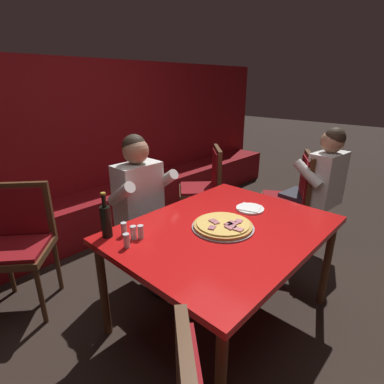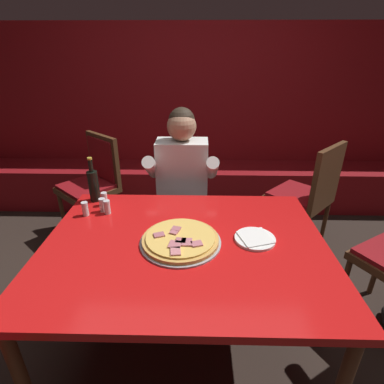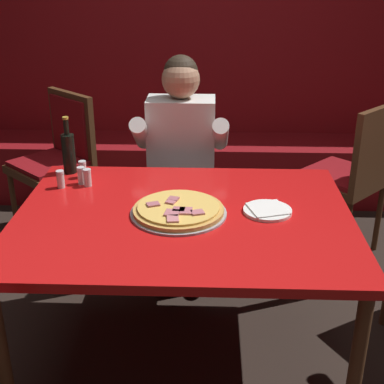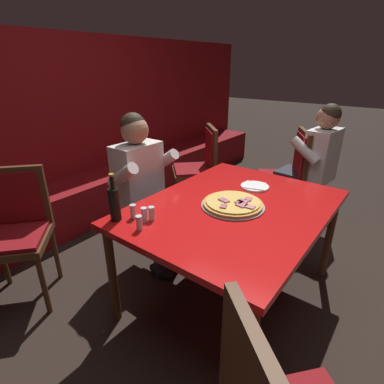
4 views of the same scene
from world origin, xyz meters
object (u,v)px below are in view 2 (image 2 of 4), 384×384
(shaker_oregano, at_px, (105,199))
(dining_chair_far_right, at_px, (309,191))
(shaker_black_pepper, at_px, (85,210))
(pizza, at_px, (180,240))
(shaker_parmesan, at_px, (107,208))
(diner_seated_blue_shirt, at_px, (182,187))
(dining_chair_by_booth, at_px, (94,179))
(main_dining_table, at_px, (185,253))
(beer_bottle, at_px, (94,185))
(shaker_red_pepper_flakes, at_px, (103,206))
(plate_white_paper, at_px, (255,238))

(shaker_oregano, distance_m, dining_chair_far_right, 1.62)
(shaker_black_pepper, bearing_deg, shaker_oregano, 60.13)
(pizza, bearing_deg, shaker_oregano, 141.43)
(shaker_parmesan, bearing_deg, diner_seated_blue_shirt, 48.88)
(pizza, height_order, shaker_parmesan, shaker_parmesan)
(shaker_black_pepper, distance_m, dining_chair_by_booth, 1.03)
(main_dining_table, xyz_separation_m, shaker_parmesan, (-0.47, 0.29, 0.10))
(main_dining_table, bearing_deg, shaker_black_pepper, 156.01)
(main_dining_table, relative_size, shaker_black_pepper, 16.78)
(diner_seated_blue_shirt, xyz_separation_m, dining_chair_by_booth, (-0.83, 0.46, -0.14))
(beer_bottle, height_order, shaker_parmesan, beer_bottle)
(beer_bottle, relative_size, shaker_black_pepper, 3.40)
(pizza, bearing_deg, dining_chair_far_right, 44.68)
(pizza, distance_m, shaker_oregano, 0.64)
(shaker_red_pepper_flakes, xyz_separation_m, diner_seated_blue_shirt, (0.45, 0.45, -0.08))
(shaker_parmesan, relative_size, dining_chair_by_booth, 0.09)
(dining_chair_by_booth, bearing_deg, plate_white_paper, -43.85)
(plate_white_paper, xyz_separation_m, shaker_oregano, (-0.88, 0.36, 0.03))
(pizza, xyz_separation_m, plate_white_paper, (0.38, 0.03, -0.01))
(plate_white_paper, relative_size, shaker_red_pepper_flakes, 2.44)
(shaker_black_pepper, bearing_deg, dining_chair_far_right, 24.61)
(beer_bottle, xyz_separation_m, dining_chair_by_booth, (-0.29, 0.77, -0.29))
(shaker_red_pepper_flakes, bearing_deg, dining_chair_by_booth, 112.42)
(main_dining_table, relative_size, shaker_parmesan, 16.78)
(plate_white_paper, relative_size, shaker_black_pepper, 2.44)
(shaker_black_pepper, xyz_separation_m, dining_chair_far_right, (1.58, 0.72, -0.21))
(shaker_red_pepper_flakes, bearing_deg, beer_bottle, 122.21)
(dining_chair_by_booth, bearing_deg, pizza, -54.92)
(pizza, xyz_separation_m, beer_bottle, (-0.58, 0.46, 0.09))
(shaker_red_pepper_flakes, xyz_separation_m, shaker_black_pepper, (-0.09, -0.05, 0.00))
(plate_white_paper, distance_m, diner_seated_blue_shirt, 0.85)
(beer_bottle, height_order, dining_chair_by_booth, beer_bottle)
(shaker_black_pepper, height_order, dining_chair_by_booth, dining_chair_by_booth)
(plate_white_paper, bearing_deg, main_dining_table, -174.73)
(plate_white_paper, relative_size, shaker_oregano, 2.44)
(dining_chair_far_right, xyz_separation_m, dining_chair_by_booth, (-1.87, 0.25, -0.01))
(dining_chair_far_right, bearing_deg, plate_white_paper, -122.87)
(main_dining_table, distance_m, shaker_oregano, 0.66)
(pizza, xyz_separation_m, diner_seated_blue_shirt, (-0.04, 0.77, -0.06))
(main_dining_table, distance_m, shaker_red_pepper_flakes, 0.61)
(main_dining_table, height_order, shaker_red_pepper_flakes, shaker_red_pepper_flakes)
(pizza, height_order, shaker_red_pepper_flakes, shaker_red_pepper_flakes)
(beer_bottle, bearing_deg, dining_chair_far_right, 18.36)
(pizza, distance_m, beer_bottle, 0.75)
(shaker_red_pepper_flakes, height_order, shaker_oregano, same)
(diner_seated_blue_shirt, relative_size, dining_chair_far_right, 1.29)
(plate_white_paper, bearing_deg, shaker_black_pepper, 166.37)
(main_dining_table, distance_m, dining_chair_by_booth, 1.52)
(beer_bottle, bearing_deg, main_dining_table, -37.57)
(shaker_black_pepper, bearing_deg, beer_bottle, 91.29)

